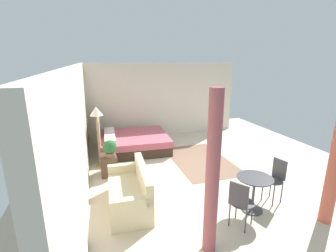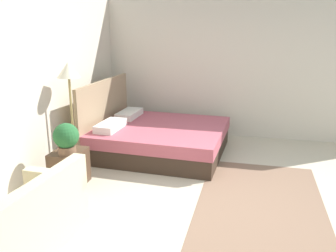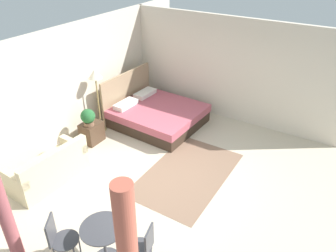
{
  "view_description": "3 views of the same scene",
  "coord_description": "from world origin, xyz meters",
  "px_view_note": "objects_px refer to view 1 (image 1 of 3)",
  "views": [
    {
      "loc": [
        -5.72,
        2.58,
        2.85
      ],
      "look_at": [
        0.35,
        0.69,
        1.11
      ],
      "focal_mm": 25.97,
      "sensor_mm": 36.0,
      "label": 1
    },
    {
      "loc": [
        -3.99,
        -0.11,
        2.22
      ],
      "look_at": [
        0.47,
        0.97,
        0.89
      ],
      "focal_mm": 38.26,
      "sensor_mm": 36.0,
      "label": 2
    },
    {
      "loc": [
        -4.6,
        -2.84,
        4.44
      ],
      "look_at": [
        0.46,
        0.29,
        0.94
      ],
      "focal_mm": 34.87,
      "sensor_mm": 36.0,
      "label": 3
    }
  ],
  "objects_px": {
    "bed": "(131,141)",
    "couch": "(131,193)",
    "nightstand": "(109,165)",
    "balcony_table": "(254,187)",
    "cafe_chair_near_couch": "(240,201)",
    "floor_lamp": "(97,116)",
    "cafe_chair_near_window": "(276,176)",
    "potted_plant": "(110,148)"
  },
  "relations": [
    {
      "from": "couch",
      "to": "cafe_chair_near_window",
      "type": "relative_size",
      "value": 1.77
    },
    {
      "from": "couch",
      "to": "cafe_chair_near_window",
      "type": "distance_m",
      "value": 2.97
    },
    {
      "from": "couch",
      "to": "potted_plant",
      "type": "xyz_separation_m",
      "value": [
        1.48,
        0.27,
        0.45
      ]
    },
    {
      "from": "bed",
      "to": "cafe_chair_near_couch",
      "type": "relative_size",
      "value": 2.54
    },
    {
      "from": "bed",
      "to": "cafe_chair_near_couch",
      "type": "xyz_separation_m",
      "value": [
        -4.38,
        -1.17,
        0.26
      ]
    },
    {
      "from": "floor_lamp",
      "to": "balcony_table",
      "type": "xyz_separation_m",
      "value": [
        -2.97,
        -2.76,
        -0.94
      ]
    },
    {
      "from": "cafe_chair_near_window",
      "to": "couch",
      "type": "bearing_deg",
      "value": 76.55
    },
    {
      "from": "balcony_table",
      "to": "floor_lamp",
      "type": "bearing_deg",
      "value": 42.83
    },
    {
      "from": "bed",
      "to": "balcony_table",
      "type": "relative_size",
      "value": 3.23
    },
    {
      "from": "floor_lamp",
      "to": "cafe_chair_near_window",
      "type": "distance_m",
      "value": 4.5
    },
    {
      "from": "potted_plant",
      "to": "cafe_chair_near_couch",
      "type": "bearing_deg",
      "value": -144.14
    },
    {
      "from": "bed",
      "to": "couch",
      "type": "height_order",
      "value": "bed"
    },
    {
      "from": "balcony_table",
      "to": "cafe_chair_near_window",
      "type": "xyz_separation_m",
      "value": [
        0.16,
        -0.64,
        0.06
      ]
    },
    {
      "from": "couch",
      "to": "potted_plant",
      "type": "height_order",
      "value": "potted_plant"
    },
    {
      "from": "couch",
      "to": "floor_lamp",
      "type": "bearing_deg",
      "value": 13.66
    },
    {
      "from": "couch",
      "to": "cafe_chair_near_couch",
      "type": "distance_m",
      "value": 2.1
    },
    {
      "from": "balcony_table",
      "to": "couch",
      "type": "bearing_deg",
      "value": 69.26
    },
    {
      "from": "floor_lamp",
      "to": "balcony_table",
      "type": "bearing_deg",
      "value": -137.17
    },
    {
      "from": "potted_plant",
      "to": "nightstand",
      "type": "bearing_deg",
      "value": 25.74
    },
    {
      "from": "bed",
      "to": "nightstand",
      "type": "xyz_separation_m",
      "value": [
        -1.58,
        0.83,
        -0.02
      ]
    },
    {
      "from": "bed",
      "to": "cafe_chair_near_window",
      "type": "distance_m",
      "value": 4.53
    },
    {
      "from": "floor_lamp",
      "to": "potted_plant",
      "type": "bearing_deg",
      "value": -158.74
    },
    {
      "from": "nightstand",
      "to": "balcony_table",
      "type": "height_order",
      "value": "balcony_table"
    },
    {
      "from": "couch",
      "to": "balcony_table",
      "type": "bearing_deg",
      "value": -110.74
    },
    {
      "from": "nightstand",
      "to": "cafe_chair_near_window",
      "type": "xyz_separation_m",
      "value": [
        -2.27,
        -3.2,
        0.29
      ]
    },
    {
      "from": "bed",
      "to": "couch",
      "type": "distance_m",
      "value": 3.2
    },
    {
      "from": "couch",
      "to": "cafe_chair_near_window",
      "type": "xyz_separation_m",
      "value": [
        -0.69,
        -2.88,
        0.26
      ]
    },
    {
      "from": "couch",
      "to": "balcony_table",
      "type": "relative_size",
      "value": 2.29
    },
    {
      "from": "couch",
      "to": "cafe_chair_near_window",
      "type": "bearing_deg",
      "value": -103.45
    },
    {
      "from": "potted_plant",
      "to": "balcony_table",
      "type": "xyz_separation_m",
      "value": [
        -2.33,
        -2.51,
        -0.25
      ]
    },
    {
      "from": "bed",
      "to": "cafe_chair_near_couch",
      "type": "distance_m",
      "value": 4.54
    },
    {
      "from": "couch",
      "to": "potted_plant",
      "type": "distance_m",
      "value": 1.57
    },
    {
      "from": "nightstand",
      "to": "potted_plant",
      "type": "height_order",
      "value": "potted_plant"
    },
    {
      "from": "nightstand",
      "to": "floor_lamp",
      "type": "bearing_deg",
      "value": 20.4
    },
    {
      "from": "cafe_chair_near_couch",
      "to": "floor_lamp",
      "type": "bearing_deg",
      "value": 33.38
    },
    {
      "from": "bed",
      "to": "couch",
      "type": "bearing_deg",
      "value": 170.68
    },
    {
      "from": "couch",
      "to": "cafe_chair_near_window",
      "type": "height_order",
      "value": "cafe_chair_near_window"
    },
    {
      "from": "couch",
      "to": "nightstand",
      "type": "bearing_deg",
      "value": 11.25
    },
    {
      "from": "bed",
      "to": "potted_plant",
      "type": "relative_size",
      "value": 5.29
    },
    {
      "from": "bed",
      "to": "couch",
      "type": "xyz_separation_m",
      "value": [
        -3.16,
        0.52,
        0.01
      ]
    },
    {
      "from": "cafe_chair_near_window",
      "to": "balcony_table",
      "type": "bearing_deg",
      "value": 104.01
    },
    {
      "from": "balcony_table",
      "to": "cafe_chair_near_couch",
      "type": "relative_size",
      "value": 0.79
    }
  ]
}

